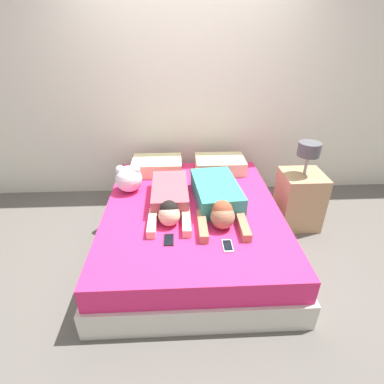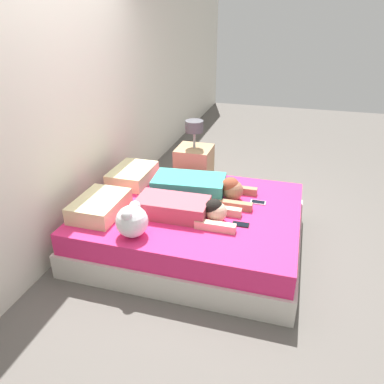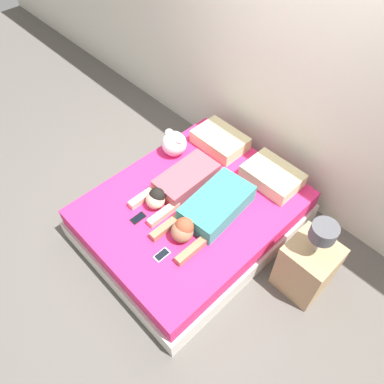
{
  "view_description": "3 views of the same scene",
  "coord_description": "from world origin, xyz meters",
  "px_view_note": "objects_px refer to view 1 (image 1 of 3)",
  "views": [
    {
      "loc": [
        -0.12,
        -2.36,
        1.91
      ],
      "look_at": [
        0.0,
        0.0,
        0.59
      ],
      "focal_mm": 28.0,
      "sensor_mm": 36.0,
      "label": 1
    },
    {
      "loc": [
        -2.97,
        -0.86,
        2.13
      ],
      "look_at": [
        0.0,
        0.0,
        0.59
      ],
      "focal_mm": 35.0,
      "sensor_mm": 36.0,
      "label": 2
    },
    {
      "loc": [
        1.6,
        -1.53,
        3.28
      ],
      "look_at": [
        0.0,
        0.0,
        0.59
      ],
      "focal_mm": 35.0,
      "sensor_mm": 36.0,
      "label": 3
    }
  ],
  "objects_px": {
    "cell_phone_left": "(169,240)",
    "plush_toy": "(129,178)",
    "nightstand": "(300,197)",
    "pillow_head_left": "(157,166)",
    "person_left": "(170,199)",
    "pillow_head_right": "(220,164)",
    "person_right": "(218,197)",
    "bed": "(192,226)",
    "cell_phone_right": "(228,246)"
  },
  "relations": [
    {
      "from": "cell_phone_left",
      "to": "plush_toy",
      "type": "bearing_deg",
      "value": 116.34
    },
    {
      "from": "nightstand",
      "to": "pillow_head_left",
      "type": "bearing_deg",
      "value": 163.12
    },
    {
      "from": "person_left",
      "to": "cell_phone_left",
      "type": "height_order",
      "value": "person_left"
    },
    {
      "from": "pillow_head_right",
      "to": "plush_toy",
      "type": "relative_size",
      "value": 1.97
    },
    {
      "from": "person_right",
      "to": "pillow_head_left",
      "type": "bearing_deg",
      "value": 127.3
    },
    {
      "from": "pillow_head_left",
      "to": "pillow_head_right",
      "type": "height_order",
      "value": "same"
    },
    {
      "from": "person_right",
      "to": "cell_phone_left",
      "type": "distance_m",
      "value": 0.66
    },
    {
      "from": "pillow_head_right",
      "to": "bed",
      "type": "bearing_deg",
      "value": -115.14
    },
    {
      "from": "person_left",
      "to": "nightstand",
      "type": "bearing_deg",
      "value": 12.41
    },
    {
      "from": "person_left",
      "to": "person_right",
      "type": "xyz_separation_m",
      "value": [
        0.44,
        -0.02,
        0.01
      ]
    },
    {
      "from": "pillow_head_left",
      "to": "pillow_head_right",
      "type": "distance_m",
      "value": 0.72
    },
    {
      "from": "person_left",
      "to": "cell_phone_right",
      "type": "relative_size",
      "value": 6.38
    },
    {
      "from": "person_left",
      "to": "person_right",
      "type": "distance_m",
      "value": 0.44
    },
    {
      "from": "pillow_head_left",
      "to": "plush_toy",
      "type": "bearing_deg",
      "value": -120.33
    },
    {
      "from": "person_right",
      "to": "cell_phone_right",
      "type": "bearing_deg",
      "value": -89.2
    },
    {
      "from": "cell_phone_right",
      "to": "nightstand",
      "type": "relative_size",
      "value": 0.16
    },
    {
      "from": "pillow_head_left",
      "to": "nightstand",
      "type": "distance_m",
      "value": 1.59
    },
    {
      "from": "person_right",
      "to": "plush_toy",
      "type": "distance_m",
      "value": 0.92
    },
    {
      "from": "cell_phone_right",
      "to": "plush_toy",
      "type": "height_order",
      "value": "plush_toy"
    },
    {
      "from": "person_right",
      "to": "plush_toy",
      "type": "relative_size",
      "value": 3.65
    },
    {
      "from": "pillow_head_right",
      "to": "plush_toy",
      "type": "xyz_separation_m",
      "value": [
        -0.97,
        -0.44,
        0.07
      ]
    },
    {
      "from": "pillow_head_left",
      "to": "cell_phone_right",
      "type": "distance_m",
      "value": 1.48
    },
    {
      "from": "bed",
      "to": "person_left",
      "type": "bearing_deg",
      "value": 177.84
    },
    {
      "from": "nightstand",
      "to": "plush_toy",
      "type": "bearing_deg",
      "value": 179.29
    },
    {
      "from": "cell_phone_right",
      "to": "nightstand",
      "type": "distance_m",
      "value": 1.28
    },
    {
      "from": "pillow_head_left",
      "to": "person_left",
      "type": "height_order",
      "value": "person_left"
    },
    {
      "from": "bed",
      "to": "cell_phone_right",
      "type": "distance_m",
      "value": 0.68
    },
    {
      "from": "cell_phone_left",
      "to": "person_left",
      "type": "bearing_deg",
      "value": 89.75
    },
    {
      "from": "person_right",
      "to": "nightstand",
      "type": "bearing_deg",
      "value": 19.16
    },
    {
      "from": "cell_phone_right",
      "to": "plush_toy",
      "type": "relative_size",
      "value": 0.52
    },
    {
      "from": "bed",
      "to": "nightstand",
      "type": "relative_size",
      "value": 2.2
    },
    {
      "from": "pillow_head_left",
      "to": "pillow_head_right",
      "type": "relative_size",
      "value": 1.0
    },
    {
      "from": "bed",
      "to": "pillow_head_left",
      "type": "height_order",
      "value": "pillow_head_left"
    },
    {
      "from": "person_left",
      "to": "plush_toy",
      "type": "xyz_separation_m",
      "value": [
        -0.41,
        0.32,
        0.06
      ]
    },
    {
      "from": "bed",
      "to": "pillow_head_right",
      "type": "height_order",
      "value": "pillow_head_right"
    },
    {
      "from": "bed",
      "to": "pillow_head_left",
      "type": "bearing_deg",
      "value": 115.14
    },
    {
      "from": "bed",
      "to": "pillow_head_left",
      "type": "xyz_separation_m",
      "value": [
        -0.36,
        0.76,
        0.3
      ]
    },
    {
      "from": "bed",
      "to": "pillow_head_right",
      "type": "bearing_deg",
      "value": 64.86
    },
    {
      "from": "pillow_head_left",
      "to": "cell_phone_right",
      "type": "bearing_deg",
      "value": -66.11
    },
    {
      "from": "plush_toy",
      "to": "person_left",
      "type": "bearing_deg",
      "value": -37.97
    },
    {
      "from": "nightstand",
      "to": "person_right",
      "type": "bearing_deg",
      "value": -160.84
    },
    {
      "from": "plush_toy",
      "to": "bed",
      "type": "bearing_deg",
      "value": -28.1
    },
    {
      "from": "person_left",
      "to": "plush_toy",
      "type": "distance_m",
      "value": 0.52
    },
    {
      "from": "cell_phone_left",
      "to": "nightstand",
      "type": "xyz_separation_m",
      "value": [
        1.36,
        0.8,
        -0.11
      ]
    },
    {
      "from": "pillow_head_right",
      "to": "nightstand",
      "type": "height_order",
      "value": "nightstand"
    },
    {
      "from": "cell_phone_left",
      "to": "cell_phone_right",
      "type": "distance_m",
      "value": 0.46
    },
    {
      "from": "plush_toy",
      "to": "nightstand",
      "type": "xyz_separation_m",
      "value": [
        1.77,
        -0.02,
        -0.25
      ]
    },
    {
      "from": "pillow_head_left",
      "to": "pillow_head_right",
      "type": "xyz_separation_m",
      "value": [
        0.72,
        0.0,
        0.0
      ]
    },
    {
      "from": "person_left",
      "to": "cell_phone_left",
      "type": "xyz_separation_m",
      "value": [
        -0.0,
        -0.5,
        -0.08
      ]
    },
    {
      "from": "pillow_head_right",
      "to": "cell_phone_left",
      "type": "height_order",
      "value": "pillow_head_right"
    }
  ]
}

